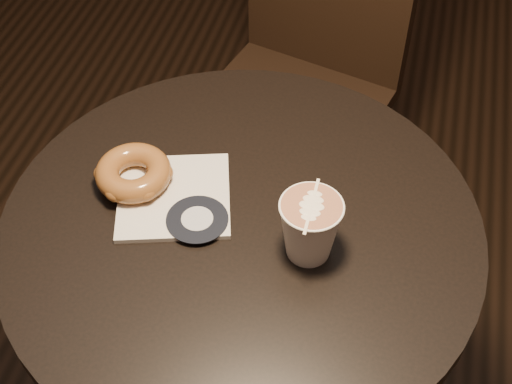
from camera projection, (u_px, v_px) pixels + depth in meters
cafe_table at (243, 298)px, 1.18m from camera, size 0.70×0.70×0.75m
chair at (310, 50)px, 1.62m from camera, size 0.48×0.48×1.00m
pastry_bag at (174, 196)px, 1.06m from camera, size 0.20×0.20×0.01m
doughnut at (133, 173)px, 1.06m from camera, size 0.11×0.11×0.04m
latte_cup at (310, 229)px, 0.96m from camera, size 0.09×0.09×0.10m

